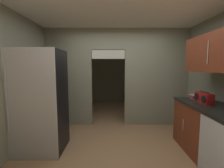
{
  "coord_description": "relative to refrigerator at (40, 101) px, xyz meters",
  "views": [
    {
      "loc": [
        -0.14,
        -2.64,
        1.57
      ],
      "look_at": [
        -0.14,
        0.66,
        1.22
      ],
      "focal_mm": 25.27,
      "sensor_mm": 36.0,
      "label": 1
    }
  ],
  "objects": [
    {
      "name": "ground",
      "position": [
        1.48,
        -0.24,
        -0.94
      ],
      "size": [
        20.0,
        20.0,
        0.0
      ],
      "primitive_type": "plane",
      "color": "#93704C"
    },
    {
      "name": "kitchen_overhead_slab",
      "position": [
        1.48,
        0.24,
        1.66
      ],
      "size": [
        4.18,
        7.21,
        0.06
      ],
      "primitive_type": "cube",
      "color": "silver"
    },
    {
      "name": "kitchen_partition",
      "position": [
        1.53,
        1.36,
        0.41
      ],
      "size": [
        3.78,
        0.12,
        2.58
      ],
      "color": "gray",
      "rests_on": "ground"
    },
    {
      "name": "adjoining_room_shell",
      "position": [
        1.48,
        3.44,
        0.35
      ],
      "size": [
        3.78,
        3.04,
        2.58
      ],
      "color": "gray",
      "rests_on": "ground"
    },
    {
      "name": "refrigerator",
      "position": [
        0.0,
        0.0,
        0.0
      ],
      "size": [
        0.85,
        0.75,
        1.89
      ],
      "color": "black",
      "rests_on": "ground"
    },
    {
      "name": "lower_cabinet_run",
      "position": [
        3.02,
        -0.38,
        -0.48
      ],
      "size": [
        0.69,
        1.7,
        0.93
      ],
      "color": "maroon",
      "rests_on": "ground"
    },
    {
      "name": "dishwasher",
      "position": [
        2.69,
        -0.85,
        -0.51
      ],
      "size": [
        0.02,
        0.56,
        0.87
      ],
      "color": "#B7BABC",
      "rests_on": "ground"
    },
    {
      "name": "upper_cabinet_counterside",
      "position": [
        3.02,
        -0.38,
        0.86
      ],
      "size": [
        0.36,
        1.53,
        0.63
      ],
      "color": "maroon"
    },
    {
      "name": "boombox",
      "position": [
        2.99,
        -0.1,
        0.08
      ],
      "size": [
        0.15,
        0.39,
        0.21
      ],
      "color": "maroon",
      "rests_on": "lower_cabinet_run"
    },
    {
      "name": "book_stack",
      "position": [
        3.0,
        0.25,
        0.03
      ],
      "size": [
        0.13,
        0.16,
        0.09
      ],
      "color": "gold",
      "rests_on": "lower_cabinet_run"
    }
  ]
}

